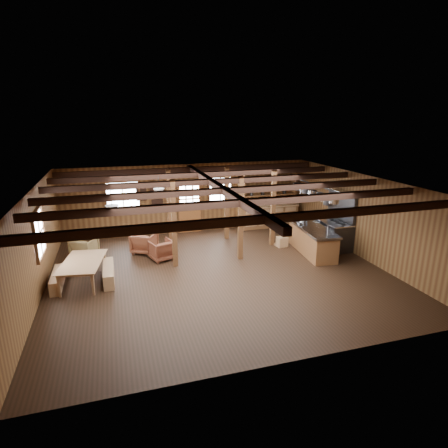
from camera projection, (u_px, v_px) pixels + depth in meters
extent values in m
cube|color=black|center=(220.00, 274.00, 11.48)|extent=(10.00, 9.00, 0.02)
cube|color=black|center=(220.00, 183.00, 10.69)|extent=(10.00, 9.00, 0.02)
cube|color=#502E16|center=(34.00, 246.00, 9.71)|extent=(0.02, 9.00, 2.80)
cube|color=#502E16|center=(364.00, 217.00, 12.46)|extent=(0.02, 9.00, 2.80)
cube|color=#502E16|center=(189.00, 198.00, 15.23)|extent=(10.00, 0.02, 2.80)
cube|color=#502E16|center=(287.00, 299.00, 6.94)|extent=(10.00, 0.02, 2.80)
cube|color=black|center=(268.00, 219.00, 7.51)|extent=(9.80, 0.12, 0.18)
cube|color=black|center=(243.00, 203.00, 8.89)|extent=(9.80, 0.12, 0.18)
cube|color=black|center=(225.00, 191.00, 10.26)|extent=(9.80, 0.12, 0.18)
cube|color=black|center=(211.00, 182.00, 11.64)|extent=(9.80, 0.12, 0.18)
cube|color=black|center=(200.00, 174.00, 13.02)|extent=(9.80, 0.12, 0.18)
cube|color=black|center=(192.00, 169.00, 14.21)|extent=(9.80, 0.12, 0.18)
cube|color=black|center=(220.00, 187.00, 10.72)|extent=(0.18, 8.82, 0.18)
cube|color=#4B2715|center=(174.00, 224.00, 11.67)|extent=(0.15, 0.15, 2.80)
cube|color=#4B2715|center=(170.00, 207.00, 13.75)|extent=(0.15, 0.15, 2.80)
cube|color=#4B2715|center=(241.00, 219.00, 12.28)|extent=(0.15, 0.15, 2.80)
cube|color=#4B2715|center=(227.00, 204.00, 14.36)|extent=(0.15, 0.15, 2.80)
cube|color=#4B2715|center=(273.00, 208.00, 13.64)|extent=(0.15, 0.15, 2.80)
cube|color=brown|center=(190.00, 219.00, 15.41)|extent=(0.90, 0.06, 1.10)
cube|color=#4B2715|center=(178.00, 208.00, 15.14)|extent=(0.06, 0.08, 2.10)
cube|color=#4B2715|center=(201.00, 206.00, 15.41)|extent=(0.06, 0.08, 2.10)
cube|color=#4B2715|center=(189.00, 181.00, 14.97)|extent=(1.02, 0.08, 0.06)
cube|color=white|center=(189.00, 195.00, 15.13)|extent=(0.84, 0.02, 0.90)
cube|color=white|center=(123.00, 198.00, 14.41)|extent=(1.20, 0.02, 1.20)
cube|color=#4B2715|center=(123.00, 198.00, 14.41)|extent=(1.32, 0.06, 1.32)
cube|color=white|center=(220.00, 192.00, 15.48)|extent=(0.90, 0.02, 1.20)
cube|color=#4B2715|center=(220.00, 192.00, 15.48)|extent=(1.02, 0.06, 1.32)
cube|color=white|center=(39.00, 233.00, 10.12)|extent=(0.02, 1.20, 1.20)
cube|color=#4B2715|center=(39.00, 233.00, 10.12)|extent=(0.14, 1.24, 1.32)
cube|color=beige|center=(157.00, 191.00, 14.71)|extent=(0.50, 0.03, 0.40)
cube|color=black|center=(157.00, 191.00, 14.70)|extent=(0.55, 0.02, 0.45)
cube|color=beige|center=(141.00, 194.00, 14.58)|extent=(0.35, 0.03, 0.45)
cube|color=black|center=(141.00, 194.00, 14.57)|extent=(0.40, 0.02, 0.50)
cube|color=beige|center=(157.00, 203.00, 14.85)|extent=(0.40, 0.03, 0.30)
cube|color=black|center=(157.00, 203.00, 14.84)|extent=(0.45, 0.02, 0.35)
cube|color=brown|center=(268.00, 216.00, 16.15)|extent=(2.50, 0.55, 0.90)
cube|color=#9B7546|center=(269.00, 206.00, 15.99)|extent=(2.55, 0.60, 0.06)
cube|color=brown|center=(269.00, 195.00, 15.93)|extent=(2.30, 0.35, 0.04)
cube|color=brown|center=(269.00, 187.00, 15.83)|extent=(2.30, 0.35, 0.04)
cube|color=brown|center=(269.00, 178.00, 15.73)|extent=(2.30, 0.35, 0.04)
cube|color=brown|center=(243.00, 188.00, 15.51)|extent=(0.04, 0.35, 1.40)
cube|color=brown|center=(294.00, 185.00, 16.14)|extent=(0.04, 0.35, 1.40)
cylinder|color=#2E2E31|center=(111.00, 197.00, 9.93)|extent=(0.02, 0.02, 0.45)
cone|color=silver|center=(112.00, 209.00, 10.02)|extent=(0.36, 0.36, 0.22)
cylinder|color=#2E2E31|center=(158.00, 182.00, 12.18)|extent=(0.02, 0.02, 0.45)
cone|color=silver|center=(159.00, 192.00, 12.27)|extent=(0.36, 0.36, 0.22)
cylinder|color=#2E2E31|center=(314.00, 184.00, 11.92)|extent=(0.04, 3.00, 0.04)
cylinder|color=#2E2E31|center=(335.00, 196.00, 10.68)|extent=(0.01, 0.01, 0.18)
cylinder|color=#ACAEB3|center=(334.00, 201.00, 10.72)|extent=(0.28, 0.28, 0.14)
cylinder|color=#2E2E31|center=(329.00, 195.00, 11.01)|extent=(0.01, 0.01, 0.29)
cylinder|color=#2E2E31|center=(328.00, 202.00, 11.07)|extent=(0.28, 0.28, 0.14)
cylinder|color=#2E2E31|center=(326.00, 192.00, 11.35)|extent=(0.01, 0.01, 0.27)
cylinder|color=#ACAEB3|center=(326.00, 199.00, 11.41)|extent=(0.26, 0.26, 0.14)
cylinder|color=#2E2E31|center=(320.00, 189.00, 11.65)|extent=(0.01, 0.01, 0.20)
cylinder|color=#2E2E31|center=(320.00, 195.00, 11.70)|extent=(0.21, 0.21, 0.14)
cylinder|color=#2E2E31|center=(313.00, 187.00, 11.94)|extent=(0.01, 0.01, 0.19)
cylinder|color=#ACAEB3|center=(313.00, 192.00, 11.99)|extent=(0.28, 0.28, 0.14)
cylinder|color=#2E2E31|center=(306.00, 186.00, 12.23)|extent=(0.01, 0.01, 0.21)
cylinder|color=#2E2E31|center=(305.00, 191.00, 12.28)|extent=(0.22, 0.22, 0.14)
cylinder|color=#2E2E31|center=(303.00, 185.00, 12.58)|extent=(0.01, 0.01, 0.26)
cylinder|color=#ACAEB3|center=(303.00, 191.00, 12.63)|extent=(0.22, 0.22, 0.14)
cylinder|color=#2E2E31|center=(299.00, 183.00, 12.89)|extent=(0.01, 0.01, 0.26)
cylinder|color=#2E2E31|center=(298.00, 189.00, 12.94)|extent=(0.19, 0.19, 0.14)
cylinder|color=#2E2E31|center=(296.00, 180.00, 13.20)|extent=(0.01, 0.01, 0.19)
cylinder|color=#ACAEB3|center=(295.00, 185.00, 13.25)|extent=(0.20, 0.20, 0.14)
cube|color=brown|center=(312.00, 241.00, 13.09)|extent=(1.02, 2.46, 0.86)
cube|color=#ACAEB3|center=(313.00, 228.00, 12.95)|extent=(1.11, 2.57, 0.08)
cylinder|color=#2E2E31|center=(322.00, 233.00, 12.40)|extent=(0.44, 0.44, 0.06)
cylinder|color=#ACAEB3|center=(328.00, 229.00, 12.41)|extent=(0.03, 0.03, 0.30)
cube|color=#9B7546|center=(282.00, 242.00, 13.77)|extent=(0.45, 0.34, 0.38)
cube|color=#2E2E31|center=(332.00, 234.00, 13.67)|extent=(0.85, 1.60, 0.96)
cube|color=#ACAEB3|center=(333.00, 221.00, 13.53)|extent=(0.87, 1.62, 0.04)
cube|color=#2E2E31|center=(342.00, 205.00, 13.46)|extent=(0.12, 1.60, 1.07)
cube|color=#ACAEB3|center=(340.00, 191.00, 13.28)|extent=(0.40, 1.71, 0.05)
imported|color=#916641|center=(85.00, 272.00, 10.77)|extent=(1.38, 2.06, 0.67)
cube|color=#9B7546|center=(58.00, 279.00, 10.60)|extent=(0.27, 1.44, 0.40)
cube|color=#9B7546|center=(109.00, 273.00, 10.98)|extent=(0.29, 1.56, 0.43)
imported|color=#5E2D1C|center=(161.00, 250.00, 12.51)|extent=(0.90, 0.91, 0.67)
imported|color=brown|center=(144.00, 243.00, 13.14)|extent=(1.06, 1.07, 0.72)
imported|color=olive|center=(85.00, 248.00, 12.70)|extent=(1.00, 1.01, 0.68)
cylinder|color=#ACAEB3|center=(303.00, 218.00, 13.70)|extent=(0.33, 0.33, 0.20)
imported|color=silver|center=(300.00, 223.00, 13.37)|extent=(0.29, 0.29, 0.06)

